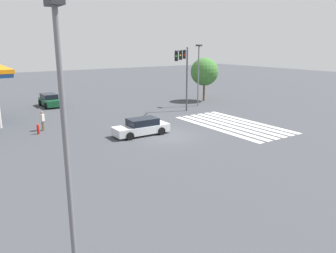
{
  "coord_description": "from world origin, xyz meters",
  "views": [
    {
      "loc": [
        -21.39,
        14.39,
        7.35
      ],
      "look_at": [
        0.0,
        0.0,
        0.85
      ],
      "focal_mm": 35.0,
      "sensor_mm": 36.0,
      "label": 1
    }
  ],
  "objects_px": {
    "pedestrian": "(42,120)",
    "street_light_pole_a": "(198,69)",
    "traffic_signal_mast": "(184,65)",
    "street_light_pole_b": "(64,125)",
    "car_1": "(50,100)",
    "car_2": "(142,127)",
    "fire_hydrant": "(38,129)",
    "tree_corner_a": "(204,72)"
  },
  "relations": [
    {
      "from": "fire_hydrant",
      "to": "street_light_pole_a",
      "type": "bearing_deg",
      "value": -82.23
    },
    {
      "from": "traffic_signal_mast",
      "to": "pedestrian",
      "type": "distance_m",
      "value": 14.68
    },
    {
      "from": "car_2",
      "to": "street_light_pole_a",
      "type": "bearing_deg",
      "value": -146.31
    },
    {
      "from": "street_light_pole_a",
      "to": "fire_hydrant",
      "type": "xyz_separation_m",
      "value": [
        -2.63,
        19.32,
        -4.0
      ]
    },
    {
      "from": "street_light_pole_a",
      "to": "tree_corner_a",
      "type": "relative_size",
      "value": 1.29
    },
    {
      "from": "tree_corner_a",
      "to": "traffic_signal_mast",
      "type": "bearing_deg",
      "value": 127.24
    },
    {
      "from": "tree_corner_a",
      "to": "pedestrian",
      "type": "bearing_deg",
      "value": 100.74
    },
    {
      "from": "tree_corner_a",
      "to": "street_light_pole_b",
      "type": "bearing_deg",
      "value": 133.2
    },
    {
      "from": "street_light_pole_a",
      "to": "car_1",
      "type": "bearing_deg",
      "value": 56.93
    },
    {
      "from": "traffic_signal_mast",
      "to": "pedestrian",
      "type": "bearing_deg",
      "value": -52.38
    },
    {
      "from": "tree_corner_a",
      "to": "car_2",
      "type": "bearing_deg",
      "value": 123.73
    },
    {
      "from": "car_2",
      "to": "traffic_signal_mast",
      "type": "bearing_deg",
      "value": -148.81
    },
    {
      "from": "car_1",
      "to": "pedestrian",
      "type": "xyz_separation_m",
      "value": [
        -11.46,
        3.6,
        0.22
      ]
    },
    {
      "from": "street_light_pole_b",
      "to": "fire_hydrant",
      "type": "relative_size",
      "value": 9.93
    },
    {
      "from": "street_light_pole_a",
      "to": "street_light_pole_b",
      "type": "distance_m",
      "value": 31.08
    },
    {
      "from": "traffic_signal_mast",
      "to": "car_2",
      "type": "bearing_deg",
      "value": -15.27
    },
    {
      "from": "car_1",
      "to": "pedestrian",
      "type": "bearing_deg",
      "value": -18.03
    },
    {
      "from": "street_light_pole_a",
      "to": "fire_hydrant",
      "type": "relative_size",
      "value": 8.5
    },
    {
      "from": "traffic_signal_mast",
      "to": "car_1",
      "type": "xyz_separation_m",
      "value": [
        13.27,
        10.33,
        -4.5
      ]
    },
    {
      "from": "street_light_pole_b",
      "to": "tree_corner_a",
      "type": "bearing_deg",
      "value": -46.8
    },
    {
      "from": "pedestrian",
      "to": "fire_hydrant",
      "type": "relative_size",
      "value": 1.98
    },
    {
      "from": "pedestrian",
      "to": "street_light_pole_a",
      "type": "xyz_separation_m",
      "value": [
        1.64,
        -18.69,
        3.48
      ]
    },
    {
      "from": "street_light_pole_b",
      "to": "fire_hydrant",
      "type": "distance_m",
      "value": 19.65
    },
    {
      "from": "car_1",
      "to": "pedestrian",
      "type": "height_order",
      "value": "pedestrian"
    },
    {
      "from": "car_2",
      "to": "street_light_pole_a",
      "type": "height_order",
      "value": "street_light_pole_a"
    },
    {
      "from": "traffic_signal_mast",
      "to": "street_light_pole_b",
      "type": "bearing_deg",
      "value": 0.51
    },
    {
      "from": "car_2",
      "to": "street_light_pole_b",
      "type": "bearing_deg",
      "value": 54.81
    },
    {
      "from": "fire_hydrant",
      "to": "pedestrian",
      "type": "bearing_deg",
      "value": -32.19
    },
    {
      "from": "pedestrian",
      "to": "street_light_pole_a",
      "type": "bearing_deg",
      "value": 49.19
    },
    {
      "from": "traffic_signal_mast",
      "to": "street_light_pole_b",
      "type": "distance_m",
      "value": 25.26
    },
    {
      "from": "traffic_signal_mast",
      "to": "car_1",
      "type": "bearing_deg",
      "value": -97.09
    },
    {
      "from": "pedestrian",
      "to": "street_light_pole_b",
      "type": "xyz_separation_m",
      "value": [
        -19.83,
        3.78,
        4.13
      ]
    },
    {
      "from": "car_2",
      "to": "tree_corner_a",
      "type": "height_order",
      "value": "tree_corner_a"
    },
    {
      "from": "pedestrian",
      "to": "tree_corner_a",
      "type": "distance_m",
      "value": 22.3
    },
    {
      "from": "car_1",
      "to": "street_light_pole_b",
      "type": "bearing_deg",
      "value": -13.87
    },
    {
      "from": "pedestrian",
      "to": "tree_corner_a",
      "type": "height_order",
      "value": "tree_corner_a"
    },
    {
      "from": "tree_corner_a",
      "to": "fire_hydrant",
      "type": "bearing_deg",
      "value": 102.89
    },
    {
      "from": "car_2",
      "to": "pedestrian",
      "type": "height_order",
      "value": "pedestrian"
    },
    {
      "from": "traffic_signal_mast",
      "to": "car_2",
      "type": "relative_size",
      "value": 1.49
    },
    {
      "from": "pedestrian",
      "to": "street_light_pole_a",
      "type": "height_order",
      "value": "street_light_pole_a"
    },
    {
      "from": "street_light_pole_b",
      "to": "fire_hydrant",
      "type": "bearing_deg",
      "value": -9.5
    },
    {
      "from": "traffic_signal_mast",
      "to": "car_1",
      "type": "height_order",
      "value": "traffic_signal_mast"
    }
  ]
}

